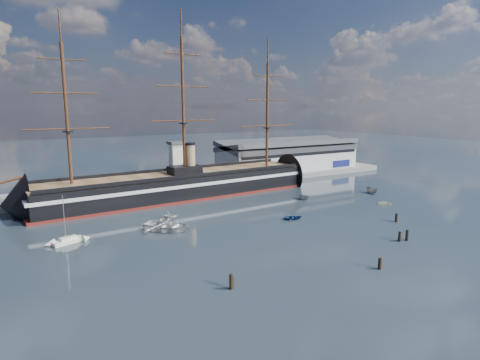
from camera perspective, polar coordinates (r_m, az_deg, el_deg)
ground at (r=113.70m, az=-4.01°, el=-4.37°), size 600.00×600.00×0.00m
quay at (r=149.59m, az=-6.89°, el=-0.83°), size 180.00×18.00×2.00m
warehouse at (r=176.39m, az=6.89°, el=3.50°), size 63.00×21.00×11.60m
quay_tower at (r=142.57m, az=-9.04°, el=2.53°), size 5.00×5.00×15.00m
warship at (r=129.33m, az=-9.33°, el=-0.84°), size 113.29×20.96×53.94m
sailboat at (r=94.41m, az=-23.24°, el=-7.88°), size 6.91×4.02×10.62m
motorboat_a at (r=99.16m, az=-10.44°, el=-6.74°), size 6.45×2.62×2.54m
motorboat_b at (r=105.77m, az=7.57°, el=-5.57°), size 1.97×3.23×1.41m
motorboat_c at (r=128.37m, az=8.98°, el=-2.76°), size 5.34×2.71×2.04m
motorboat_d at (r=106.29m, az=-10.00°, el=-5.56°), size 6.37×6.65×2.36m
motorboat_e at (r=127.95m, az=20.02°, el=-3.31°), size 2.44×2.85×1.27m
motorboat_f at (r=143.05m, az=18.22°, el=-1.80°), size 6.74×3.56×2.56m
motorboat_g at (r=97.19m, az=-10.27°, el=-7.09°), size 7.36×7.06×3.40m
piling_near_left at (r=66.82m, az=-1.26°, el=-15.25°), size 0.64×0.64×3.30m
piling_near_mid at (r=78.30m, az=19.23°, el=-11.89°), size 0.64×0.64×2.87m
piling_near_right at (r=96.15m, az=22.61°, el=-7.94°), size 0.64×0.64×3.14m
piling_far_right at (r=110.20m, az=21.32°, el=-5.55°), size 0.64×0.64×2.88m
piling_extra at (r=94.92m, az=21.71°, el=-8.11°), size 0.64×0.64×2.96m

